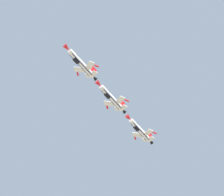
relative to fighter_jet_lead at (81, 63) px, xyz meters
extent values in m
cylinder|color=white|center=(0.11, 0.26, 0.00)|extent=(6.43, 11.65, 1.70)
cube|color=#191E4C|center=(-0.08, 0.34, -0.42)|extent=(5.45, 9.81, 1.00)
cone|color=red|center=(-2.80, -6.27, 0.00)|extent=(2.41, 2.83, 1.56)
cone|color=black|center=(2.86, 6.42, 0.00)|extent=(1.89, 2.01, 1.36)
ellipsoid|color=#192333|center=(-0.70, -2.27, 0.57)|extent=(2.65, 3.52, 1.48)
cube|color=black|center=(-1.09, -1.57, -0.73)|extent=(2.14, 2.56, 1.24)
cube|color=white|center=(2.91, 0.89, -1.24)|extent=(3.87, 4.20, 2.05)
cube|color=red|center=(5.08, 1.15, -2.18)|extent=(1.63, 1.46, 0.46)
cube|color=white|center=(-1.36, 2.79, 1.08)|extent=(3.97, 2.16, 2.05)
cube|color=red|center=(-2.62, 4.58, 2.02)|extent=(0.72, 1.63, 0.46)
cube|color=white|center=(3.43, 4.36, -0.68)|extent=(2.64, 2.65, 1.12)
cube|color=white|center=(0.94, 5.47, 0.68)|extent=(2.10, 1.77, 1.12)
cube|color=red|center=(2.80, 4.31, 1.62)|extent=(2.28, 2.92, 2.42)
cylinder|color=white|center=(6.55, 15.90, 0.25)|extent=(6.43, 11.65, 1.70)
cube|color=#191E4C|center=(6.38, 15.98, -0.17)|extent=(5.46, 9.81, 0.95)
cone|color=red|center=(3.64, 9.37, 0.25)|extent=(2.41, 2.83, 1.56)
cone|color=black|center=(9.30, 22.06, 0.25)|extent=(1.89, 2.01, 1.36)
ellipsoid|color=#192333|center=(5.72, 13.38, 0.84)|extent=(2.63, 3.51, 1.45)
cube|color=black|center=(5.37, 14.06, -0.48)|extent=(2.13, 2.56, 1.22)
cube|color=white|center=(9.40, 16.51, -0.89)|extent=(3.91, 4.26, 1.90)
cube|color=red|center=(11.60, 16.75, -1.75)|extent=(1.63, 1.46, 0.45)
cube|color=white|center=(5.04, 18.45, 1.24)|extent=(4.04, 2.17, 1.90)
cube|color=red|center=(3.75, 20.25, 2.10)|extent=(0.72, 1.63, 0.45)
cube|color=white|center=(9.90, 19.99, -0.37)|extent=(2.66, 2.67, 1.04)
cube|color=white|center=(7.36, 21.12, 0.88)|extent=(2.13, 1.77, 1.04)
cube|color=red|center=(9.18, 19.98, 1.91)|extent=(2.19, 2.88, 2.46)
cylinder|color=white|center=(13.21, 33.17, 1.74)|extent=(6.43, 11.65, 1.70)
cube|color=#191E4C|center=(13.03, 33.25, 1.31)|extent=(5.46, 9.81, 0.95)
cone|color=red|center=(10.30, 26.64, 1.74)|extent=(2.41, 2.83, 1.56)
cone|color=black|center=(15.95, 39.34, 1.74)|extent=(1.89, 2.01, 1.36)
ellipsoid|color=#192333|center=(12.37, 30.65, 2.32)|extent=(2.63, 3.51, 1.45)
cube|color=black|center=(12.03, 31.33, 1.00)|extent=(2.12, 2.56, 1.21)
cube|color=white|center=(16.06, 33.78, 0.61)|extent=(3.91, 4.26, 1.87)
cube|color=red|center=(18.27, 34.02, -0.24)|extent=(1.63, 1.46, 0.45)
cube|color=white|center=(11.69, 35.72, 2.71)|extent=(4.05, 2.17, 1.87)
cube|color=red|center=(10.39, 37.53, 3.56)|extent=(0.72, 1.63, 0.45)
cube|color=white|center=(16.56, 37.26, 1.12)|extent=(2.67, 2.68, 1.03)
cube|color=white|center=(14.01, 38.40, 2.35)|extent=(2.14, 1.77, 1.03)
cube|color=red|center=(15.83, 37.26, 3.40)|extent=(2.18, 2.88, 2.46)
camera|label=1|loc=(24.26, -55.84, -115.32)|focal=63.36mm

